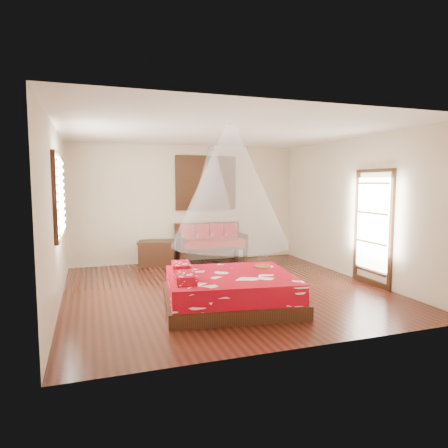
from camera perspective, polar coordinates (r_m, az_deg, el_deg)
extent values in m
cube|color=black|center=(7.31, 0.02, -9.31)|extent=(5.50, 5.50, 0.02)
cube|color=white|center=(7.11, 0.02, 13.18)|extent=(5.50, 5.50, 0.02)
cube|color=beige|center=(6.72, -22.88, 1.08)|extent=(0.02, 5.50, 2.80)
cube|color=beige|center=(8.38, 18.21, 2.14)|extent=(0.02, 5.50, 2.80)
cube|color=beige|center=(9.72, -5.22, 2.90)|extent=(5.50, 0.02, 2.80)
cube|color=beige|center=(4.56, 11.24, -0.67)|extent=(5.50, 0.02, 2.80)
cube|color=black|center=(6.32, 0.88, -10.73)|extent=(2.22, 2.06, 0.20)
cube|color=#A70516|center=(6.26, 0.88, -8.54)|extent=(2.11, 1.95, 0.30)
cube|color=#A70516|center=(5.74, -5.52, -7.68)|extent=(0.35, 0.55, 0.13)
cube|color=#A70516|center=(6.47, -6.14, -6.11)|extent=(0.35, 0.55, 0.13)
cube|color=black|center=(9.06, -5.83, -4.91)|extent=(0.08, 0.08, 0.42)
cube|color=black|center=(9.51, 3.06, -4.38)|extent=(0.08, 0.08, 0.42)
cube|color=black|center=(9.64, -6.64, -4.26)|extent=(0.08, 0.08, 0.42)
cube|color=black|center=(10.06, 1.79, -3.80)|extent=(0.08, 0.08, 0.42)
cube|color=black|center=(9.51, -1.83, -3.33)|extent=(1.62, 0.72, 0.08)
cube|color=#8B050A|center=(9.49, -1.83, -2.67)|extent=(1.56, 0.66, 0.14)
cube|color=black|center=(9.77, -2.38, -1.36)|extent=(1.62, 0.06, 0.55)
cube|color=black|center=(9.29, -6.39, -2.58)|extent=(0.06, 0.72, 0.30)
cube|color=black|center=(9.74, 2.53, -2.16)|extent=(0.06, 0.72, 0.30)
cube|color=#A70516|center=(9.51, -5.31, -1.21)|extent=(0.34, 0.19, 0.36)
cube|color=#A70516|center=(9.60, -3.21, -1.13)|extent=(0.34, 0.19, 0.36)
cube|color=#A70516|center=(9.70, -1.16, -1.04)|extent=(0.34, 0.19, 0.36)
cube|color=#A70516|center=(9.82, 0.85, -0.96)|extent=(0.34, 0.19, 0.36)
cube|color=black|center=(9.39, -9.50, -4.25)|extent=(0.93, 0.77, 0.52)
cube|color=black|center=(9.35, -9.53, -2.52)|extent=(0.98, 0.82, 0.05)
cube|color=black|center=(9.79, -2.57, 5.87)|extent=(1.52, 0.06, 1.32)
cube|color=black|center=(9.78, -2.56, 5.87)|extent=(1.35, 0.04, 1.10)
cube|color=black|center=(6.90, -22.53, 3.71)|extent=(0.08, 1.74, 1.34)
cube|color=white|center=(6.90, -22.20, 3.72)|extent=(0.04, 1.54, 1.10)
cube|color=black|center=(7.91, 20.50, -0.70)|extent=(0.08, 1.02, 2.16)
cube|color=white|center=(7.89, 20.41, 0.02)|extent=(0.03, 0.82, 1.70)
cylinder|color=brown|center=(6.74, 5.52, -6.07)|extent=(0.28, 0.28, 0.03)
cone|color=white|center=(6.06, 0.91, 5.33)|extent=(1.81, 1.81, 1.80)
cone|color=white|center=(9.34, -1.77, 6.48)|extent=(0.95, 0.95, 1.50)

